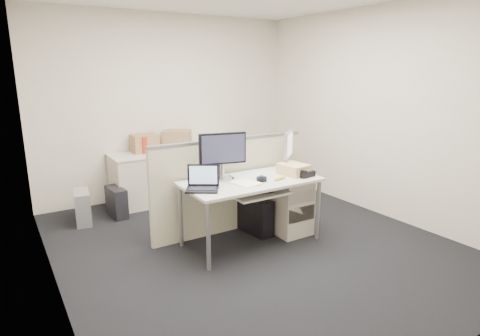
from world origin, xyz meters
TOP-DOWN VIEW (x-y plane):
  - floor at (0.00, 0.00)m, footprint 4.00×4.50m
  - wall_back at (0.00, 2.25)m, footprint 4.00×0.02m
  - wall_front at (0.00, -2.25)m, footprint 4.00×0.02m
  - wall_left at (-2.00, 0.00)m, footprint 0.02×4.50m
  - wall_right at (2.00, 0.00)m, footprint 0.02×4.50m
  - desk at (0.00, 0.00)m, footprint 1.50×0.75m
  - keyboard_tray at (0.00, -0.18)m, footprint 0.62×0.32m
  - drawer_pedestal at (0.55, 0.05)m, footprint 0.40×0.55m
  - cubicle_partition at (0.00, 0.45)m, footprint 2.00×0.06m
  - back_counter at (0.00, 1.93)m, footprint 2.00×0.60m
  - monitor_main at (-0.25, 0.18)m, footprint 0.55×0.31m
  - monitor_small at (0.65, 0.18)m, footprint 0.40×0.38m
  - laptop at (-0.62, -0.06)m, footprint 0.40×0.37m
  - trackball at (0.08, -0.09)m, footprint 0.13×0.13m
  - desk_phone at (0.60, -0.18)m, footprint 0.22×0.19m
  - paper_stack at (-0.12, -0.08)m, footprint 0.29×0.34m
  - sticky_pad at (-0.05, -0.18)m, footprint 0.10×0.10m
  - travel_mug at (-0.33, 0.18)m, footprint 0.10×0.10m
  - banana at (0.28, -0.15)m, footprint 0.20×0.09m
  - cellphone at (-0.15, 0.20)m, footprint 0.07×0.11m
  - manila_folders at (0.55, -0.05)m, footprint 0.28×0.35m
  - keyboard at (-0.05, -0.14)m, footprint 0.42×0.22m
  - pc_tower_desk at (0.20, 0.20)m, footprint 0.24×0.48m
  - pc_tower_spare_dark at (-1.05, 1.63)m, footprint 0.20×0.43m
  - pc_tower_spare_silver at (-1.48, 1.63)m, footprint 0.24×0.47m
  - cardboard_box_left at (-0.49, 2.05)m, footprint 0.37×0.28m
  - cardboard_box_right at (0.02, 2.05)m, footprint 0.51×0.48m
  - red_binder at (-0.55, 2.03)m, footprint 0.10×0.28m

SIDE VIEW (x-z plane):
  - floor at x=0.00m, z-range -0.01..0.00m
  - pc_tower_spare_dark at x=-1.05m, z-range 0.00..0.39m
  - pc_tower_spare_silver at x=-1.48m, z-range 0.00..0.42m
  - pc_tower_desk at x=0.20m, z-range 0.00..0.43m
  - drawer_pedestal at x=0.55m, z-range 0.00..0.65m
  - back_counter at x=0.00m, z-range 0.00..0.72m
  - cubicle_partition at x=0.00m, z-range 0.00..1.10m
  - keyboard_tray at x=0.00m, z-range 0.61..0.63m
  - keyboard at x=-0.05m, z-range 0.63..0.65m
  - desk at x=0.00m, z-range 0.30..1.03m
  - sticky_pad at x=-0.05m, z-range 0.73..0.74m
  - paper_stack at x=-0.12m, z-range 0.73..0.74m
  - cellphone at x=-0.15m, z-range 0.73..0.74m
  - banana at x=0.28m, z-range 0.73..0.77m
  - trackball at x=0.08m, z-range 0.73..0.77m
  - desk_phone at x=0.60m, z-range 0.73..0.79m
  - manila_folders at x=0.55m, z-range 0.73..0.85m
  - travel_mug at x=-0.33m, z-range 0.73..0.91m
  - red_binder at x=-0.55m, z-range 0.72..0.98m
  - laptop at x=-0.62m, z-range 0.73..0.97m
  - cardboard_box_left at x=-0.49m, z-range 0.72..0.99m
  - cardboard_box_right at x=0.02m, z-range 0.72..1.01m
  - monitor_small at x=0.65m, z-range 0.73..1.18m
  - monitor_main at x=-0.25m, z-range 0.73..1.25m
  - wall_back at x=0.00m, z-range 0.00..2.70m
  - wall_front at x=0.00m, z-range 0.00..2.70m
  - wall_left at x=-2.00m, z-range 0.00..2.70m
  - wall_right at x=2.00m, z-range 0.00..2.70m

